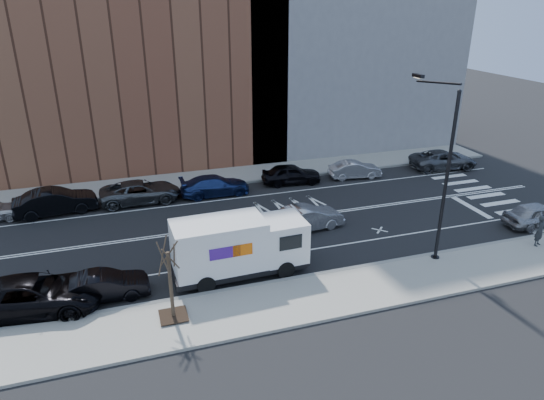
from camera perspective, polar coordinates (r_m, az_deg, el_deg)
ground at (r=30.49m, az=-0.39°, el=-2.50°), size 120.00×120.00×0.00m
sidewalk_near at (r=23.28m, az=6.29°, el=-11.09°), size 44.00×3.60×0.15m
sidewalk_far at (r=38.33m, az=-4.38°, el=2.92°), size 44.00×3.60×0.15m
curb_near at (r=24.66m, az=4.59°, el=-8.89°), size 44.00×0.25×0.17m
curb_far at (r=36.68m, az=-3.70°, el=2.04°), size 44.00×0.25×0.17m
crosswalk at (r=38.10m, az=23.21°, el=0.86°), size 3.00×14.00×0.01m
road_markings at (r=30.49m, az=-0.39°, el=-2.49°), size 40.00×8.60×0.01m
bldg_brick at (r=41.98m, az=-18.53°, el=18.87°), size 26.00×10.00×22.00m
streetlight at (r=25.95m, az=19.35°, el=3.67°), size 0.44×4.02×9.34m
street_tree at (r=21.34m, az=-11.77°, el=-10.50°), size 1.20×1.20×3.75m
fedex_van at (r=24.14m, az=-3.96°, el=-5.41°), size 6.83×2.58×3.09m
far_parked_b at (r=34.23m, az=-24.10°, el=-0.16°), size 5.26×2.41×1.67m
far_parked_c at (r=34.27m, az=-15.20°, el=0.94°), size 5.39×2.52×1.49m
far_parked_d at (r=34.56m, az=-6.73°, el=1.71°), size 4.90×2.04×1.42m
far_parked_e at (r=36.50m, az=2.28°, el=3.08°), size 4.59×2.29×1.50m
far_parked_f at (r=38.24m, az=9.72°, el=3.55°), size 4.15×1.86×1.32m
far_parked_g at (r=42.24m, az=19.51°, el=4.50°), size 5.67×3.20×1.49m
driving_sedan at (r=29.22m, az=4.11°, el=-2.12°), size 4.69×2.14×1.49m
near_parked_rear_a at (r=23.98m, az=-19.19°, el=-9.56°), size 4.12×1.51×1.35m
near_parked_rear_b at (r=24.25m, az=-26.26°, el=-9.97°), size 6.21×3.42×1.65m
near_parked_front at (r=33.79m, az=28.81°, el=-1.51°), size 4.35×1.84×1.47m
pedestrian at (r=30.74m, az=29.02°, el=-3.19°), size 0.77×0.66×1.78m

